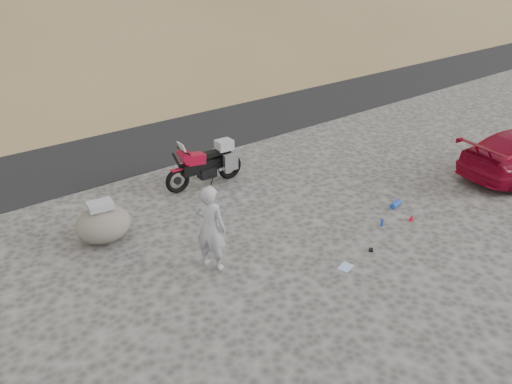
% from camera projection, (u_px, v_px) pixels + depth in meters
% --- Properties ---
extents(ground, '(140.00, 140.00, 0.00)m').
position_uv_depth(ground, '(295.00, 233.00, 12.14)').
color(ground, '#3E3B39').
rests_on(ground, ground).
extents(road, '(120.00, 7.00, 0.05)m').
position_uv_depth(road, '(130.00, 135.00, 18.43)').
color(road, black).
rests_on(road, ground).
extents(motorcycle, '(2.49, 0.79, 1.48)m').
position_uv_depth(motorcycle, '(208.00, 164.00, 14.36)').
color(motorcycle, black).
rests_on(motorcycle, ground).
extents(man, '(0.73, 0.84, 1.95)m').
position_uv_depth(man, '(212.00, 266.00, 10.88)').
color(man, '#99999F').
rests_on(man, ground).
extents(boulder, '(1.60, 1.49, 1.02)m').
position_uv_depth(boulder, '(103.00, 223.00, 11.67)').
color(boulder, '#605A53').
rests_on(boulder, ground).
extents(gear_blue_mat, '(0.42, 0.22, 0.16)m').
position_uv_depth(gear_blue_mat, '(396.00, 204.00, 13.32)').
color(gear_blue_mat, '#1B41A3').
rests_on(gear_blue_mat, ground).
extents(gear_bottle, '(0.07, 0.07, 0.19)m').
position_uv_depth(gear_bottle, '(382.00, 222.00, 12.41)').
color(gear_bottle, '#1B41A3').
rests_on(gear_bottle, ground).
extents(gear_funnel, '(0.16, 0.16, 0.17)m').
position_uv_depth(gear_funnel, '(412.00, 217.00, 12.66)').
color(gear_funnel, red).
rests_on(gear_funnel, ground).
extents(gear_glove_b, '(0.16, 0.15, 0.04)m').
position_uv_depth(gear_glove_b, '(371.00, 250.00, 11.43)').
color(gear_glove_b, black).
rests_on(gear_glove_b, ground).
extents(gear_blue_cloth, '(0.39, 0.32, 0.01)m').
position_uv_depth(gear_blue_cloth, '(346.00, 267.00, 10.85)').
color(gear_blue_cloth, '#96B1E8').
rests_on(gear_blue_cloth, ground).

